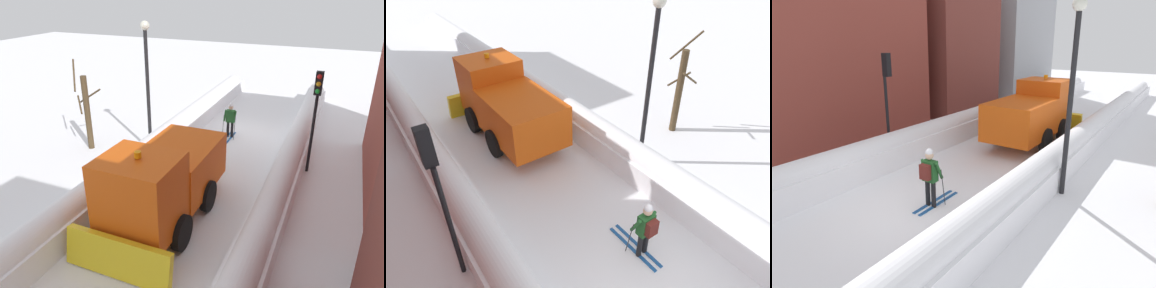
% 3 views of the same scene
% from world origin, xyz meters
% --- Properties ---
extents(ground_plane, '(80.00, 80.00, 0.00)m').
position_xyz_m(ground_plane, '(0.00, 10.00, 0.00)').
color(ground_plane, white).
extents(snowbank_left, '(1.10, 36.00, 1.32)m').
position_xyz_m(snowbank_left, '(-2.86, 10.00, 0.63)').
color(snowbank_left, white).
rests_on(snowbank_left, ground).
extents(snowbank_right, '(1.10, 36.00, 1.29)m').
position_xyz_m(snowbank_right, '(2.86, 10.00, 0.61)').
color(snowbank_right, white).
rests_on(snowbank_right, ground).
extents(plow_truck, '(3.20, 5.98, 3.12)m').
position_xyz_m(plow_truck, '(0.44, 8.52, 1.48)').
color(plow_truck, '#DB510F').
rests_on(plow_truck, ground).
extents(skier, '(0.62, 1.80, 1.81)m').
position_xyz_m(skier, '(0.59, 0.79, 1.00)').
color(skier, black).
rests_on(skier, ground).
extents(traffic_light_pole, '(0.28, 0.42, 4.27)m').
position_xyz_m(traffic_light_pole, '(-3.55, 3.20, 3.00)').
color(traffic_light_pole, black).
rests_on(traffic_light_pole, ground).
extents(street_lamp, '(0.40, 0.40, 5.88)m').
position_xyz_m(street_lamp, '(3.52, 3.87, 3.66)').
color(street_lamp, black).
rests_on(street_lamp, ground).
extents(bare_tree_near, '(1.17, 1.19, 4.20)m').
position_xyz_m(bare_tree_near, '(6.32, 4.72, 1.84)').
color(bare_tree_near, '#4A3924').
rests_on(bare_tree_near, ground).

